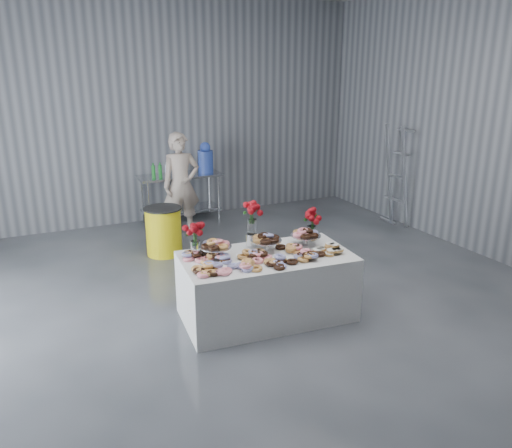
{
  "coord_description": "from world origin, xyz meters",
  "views": [
    {
      "loc": [
        -2.21,
        -4.52,
        2.78
      ],
      "look_at": [
        0.21,
        0.61,
        0.98
      ],
      "focal_mm": 35.0,
      "sensor_mm": 36.0,
      "label": 1
    }
  ],
  "objects_px": {
    "display_table": "(267,286)",
    "prep_table": "(180,190)",
    "water_jug": "(205,159)",
    "person": "(181,185)",
    "trash_barrel": "(164,231)",
    "stepladder": "(396,176)"
  },
  "relations": [
    {
      "from": "person",
      "to": "water_jug",
      "type": "bearing_deg",
      "value": 46.0
    },
    {
      "from": "display_table",
      "to": "person",
      "type": "xyz_separation_m",
      "value": [
        0.01,
        3.25,
        0.5
      ]
    },
    {
      "from": "prep_table",
      "to": "trash_barrel",
      "type": "distance_m",
      "value": 1.68
    },
    {
      "from": "person",
      "to": "stepladder",
      "type": "bearing_deg",
      "value": -16.97
    },
    {
      "from": "water_jug",
      "to": "prep_table",
      "type": "bearing_deg",
      "value": 180.0
    },
    {
      "from": "person",
      "to": "trash_barrel",
      "type": "xyz_separation_m",
      "value": [
        -0.54,
        -0.79,
        -0.5
      ]
    },
    {
      "from": "display_table",
      "to": "person",
      "type": "height_order",
      "value": "person"
    },
    {
      "from": "display_table",
      "to": "water_jug",
      "type": "xyz_separation_m",
      "value": [
        0.7,
        3.95,
        0.77
      ]
    },
    {
      "from": "water_jug",
      "to": "trash_barrel",
      "type": "bearing_deg",
      "value": -129.63
    },
    {
      "from": "person",
      "to": "trash_barrel",
      "type": "bearing_deg",
      "value": -124.11
    },
    {
      "from": "water_jug",
      "to": "person",
      "type": "xyz_separation_m",
      "value": [
        -0.69,
        -0.7,
        -0.28
      ]
    },
    {
      "from": "display_table",
      "to": "prep_table",
      "type": "xyz_separation_m",
      "value": [
        0.2,
        3.95,
        0.24
      ]
    },
    {
      "from": "trash_barrel",
      "to": "stepladder",
      "type": "height_order",
      "value": "stepladder"
    },
    {
      "from": "prep_table",
      "to": "stepladder",
      "type": "distance_m",
      "value": 3.89
    },
    {
      "from": "water_jug",
      "to": "trash_barrel",
      "type": "distance_m",
      "value": 2.08
    },
    {
      "from": "prep_table",
      "to": "water_jug",
      "type": "distance_m",
      "value": 0.73
    },
    {
      "from": "water_jug",
      "to": "stepladder",
      "type": "distance_m",
      "value": 3.46
    },
    {
      "from": "trash_barrel",
      "to": "prep_table",
      "type": "bearing_deg",
      "value": 63.81
    },
    {
      "from": "prep_table",
      "to": "person",
      "type": "bearing_deg",
      "value": -105.12
    },
    {
      "from": "display_table",
      "to": "trash_barrel",
      "type": "bearing_deg",
      "value": 102.11
    },
    {
      "from": "person",
      "to": "trash_barrel",
      "type": "relative_size",
      "value": 2.36
    },
    {
      "from": "display_table",
      "to": "water_jug",
      "type": "bearing_deg",
      "value": 79.93
    }
  ]
}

